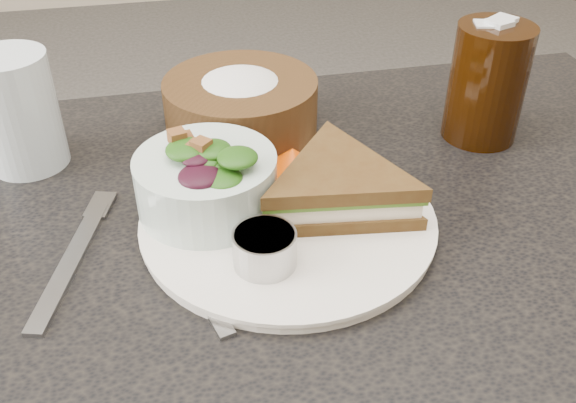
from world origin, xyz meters
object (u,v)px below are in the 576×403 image
(dressing_ramekin, at_px, (265,249))
(salad_bowl, at_px, (206,174))
(water_glass, at_px, (18,112))
(sandwich, at_px, (339,188))
(bread_basket, at_px, (241,99))
(dinner_plate, at_px, (288,221))
(cola_glass, at_px, (488,78))

(dressing_ramekin, bearing_deg, salad_bowl, 112.30)
(water_glass, bearing_deg, sandwich, -29.25)
(salad_bowl, xyz_separation_m, water_glass, (-0.19, 0.15, 0.01))
(salad_bowl, bearing_deg, sandwich, -12.72)
(dressing_ramekin, height_order, water_glass, water_glass)
(bread_basket, bearing_deg, dressing_ramekin, -94.26)
(salad_bowl, distance_m, water_glass, 0.24)
(dinner_plate, height_order, cola_glass, cola_glass)
(dinner_plate, relative_size, sandwich, 1.58)
(cola_glass, distance_m, water_glass, 0.52)
(sandwich, xyz_separation_m, bread_basket, (-0.07, 0.18, 0.01))
(dinner_plate, xyz_separation_m, cola_glass, (0.26, 0.13, 0.07))
(cola_glass, bearing_deg, water_glass, 174.41)
(sandwich, relative_size, water_glass, 1.40)
(dressing_ramekin, distance_m, water_glass, 0.33)
(salad_bowl, xyz_separation_m, cola_glass, (0.34, 0.09, 0.02))
(salad_bowl, relative_size, bread_basket, 0.77)
(salad_bowl, bearing_deg, dressing_ramekin, -67.70)
(dinner_plate, height_order, salad_bowl, salad_bowl)
(salad_bowl, xyz_separation_m, dressing_ramekin, (0.04, -0.10, -0.02))
(salad_bowl, bearing_deg, water_glass, 141.85)
(sandwich, xyz_separation_m, salad_bowl, (-0.13, 0.03, 0.02))
(dressing_ramekin, xyz_separation_m, water_glass, (-0.22, 0.24, 0.04))
(dinner_plate, xyz_separation_m, dressing_ramekin, (-0.03, -0.06, 0.02))
(cola_glass, bearing_deg, sandwich, -149.85)
(cola_glass, xyz_separation_m, water_glass, (-0.52, 0.05, -0.01))
(sandwich, relative_size, bread_basket, 1.01)
(cola_glass, bearing_deg, dressing_ramekin, -147.45)
(sandwich, bearing_deg, cola_glass, 37.56)
(sandwich, height_order, cola_glass, cola_glass)
(dinner_plate, distance_m, cola_glass, 0.30)
(salad_bowl, distance_m, dressing_ramekin, 0.11)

